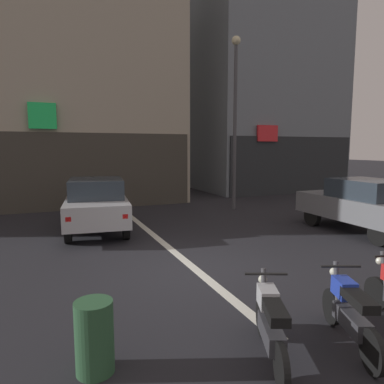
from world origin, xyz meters
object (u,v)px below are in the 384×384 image
object	(u,v)px
street_lamp	(235,107)
trash_bin	(94,337)
car_silver_crossing_near	(96,203)
car_grey_parked_kerbside	(364,204)
motorcycle_silver_row_leftmost	(270,323)
motorcycle_blue_row_left_mid	(350,312)

from	to	relation	value
street_lamp	trash_bin	bearing A→B (deg)	-127.13
car_silver_crossing_near	street_lamp	xyz separation A→B (m)	(5.86, 1.84, 3.37)
car_grey_parked_kerbside	motorcycle_silver_row_leftmost	world-z (taller)	car_grey_parked_kerbside
motorcycle_silver_row_leftmost	car_silver_crossing_near	bearing A→B (deg)	98.05
car_silver_crossing_near	street_lamp	world-z (taller)	street_lamp
motorcycle_blue_row_left_mid	trash_bin	bearing A→B (deg)	167.76
car_grey_parked_kerbside	motorcycle_silver_row_leftmost	distance (m)	7.74
car_grey_parked_kerbside	street_lamp	world-z (taller)	street_lamp
car_grey_parked_kerbside	motorcycle_blue_row_left_mid	bearing A→B (deg)	-139.44
car_silver_crossing_near	car_grey_parked_kerbside	size ratio (longest dim) A/B	1.04
car_grey_parked_kerbside	street_lamp	distance (m)	6.37
car_silver_crossing_near	car_grey_parked_kerbside	xyz separation A→B (m)	(7.47, -3.32, 0.00)
motorcycle_blue_row_left_mid	trash_bin	world-z (taller)	motorcycle_blue_row_left_mid
motorcycle_blue_row_left_mid	trash_bin	size ratio (longest dim) A/B	1.86
car_grey_parked_kerbside	motorcycle_blue_row_left_mid	world-z (taller)	car_grey_parked_kerbside
car_grey_parked_kerbside	trash_bin	bearing A→B (deg)	-155.57
motorcycle_silver_row_leftmost	trash_bin	distance (m)	2.09
car_silver_crossing_near	motorcycle_silver_row_leftmost	size ratio (longest dim) A/B	2.73
trash_bin	car_silver_crossing_near	bearing A→B (deg)	82.55
motorcycle_blue_row_left_mid	car_silver_crossing_near	bearing A→B (deg)	105.81
street_lamp	trash_bin	xyz separation A→B (m)	(-6.79, -8.97, -3.83)
street_lamp	motorcycle_blue_row_left_mid	xyz separation A→B (m)	(-3.64, -9.65, -3.80)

